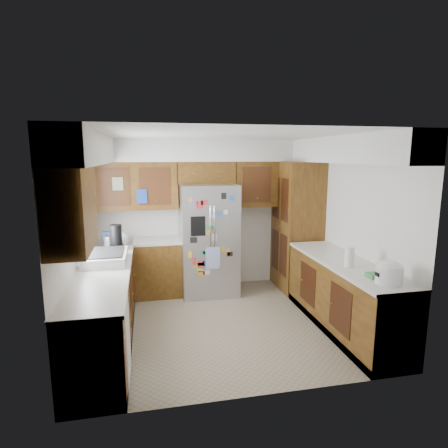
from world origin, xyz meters
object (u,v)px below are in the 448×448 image
(pantry, at_px, (297,226))
(fridge, at_px, (209,240))
(paper_towel, at_px, (349,257))
(rice_cooker, at_px, (389,272))

(pantry, height_order, fridge, pantry)
(pantry, xyz_separation_m, fridge, (-1.50, 0.05, -0.17))
(pantry, bearing_deg, paper_towel, -92.84)
(fridge, distance_m, paper_towel, 2.37)
(rice_cooker, distance_m, paper_towel, 0.64)
(fridge, xyz_separation_m, rice_cooker, (1.50, -2.54, 0.15))
(rice_cooker, bearing_deg, paper_towel, 98.22)
(rice_cooker, xyz_separation_m, paper_towel, (-0.09, 0.63, -0.00))
(pantry, xyz_separation_m, rice_cooker, (-0.00, -2.49, -0.03))
(fridge, xyz_separation_m, paper_towel, (1.41, -1.91, 0.14))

